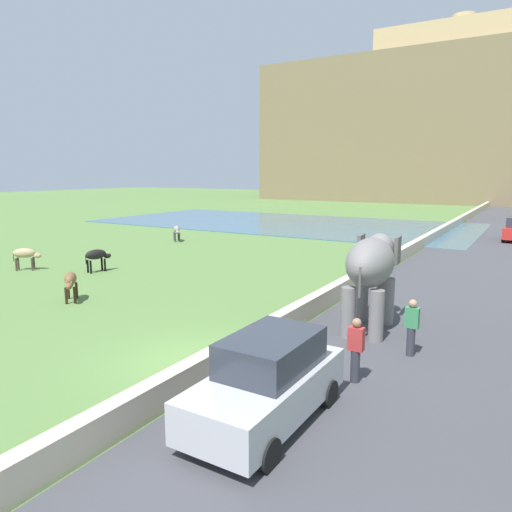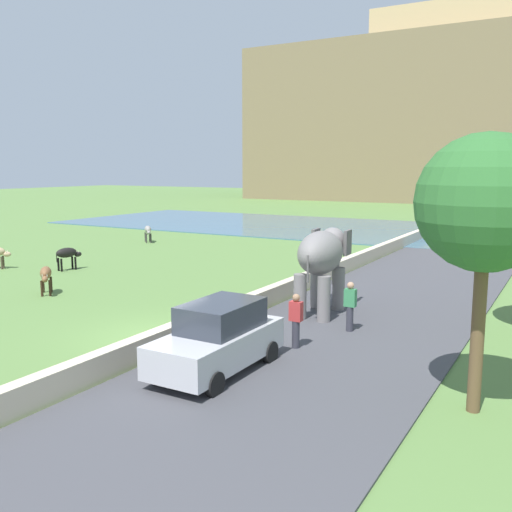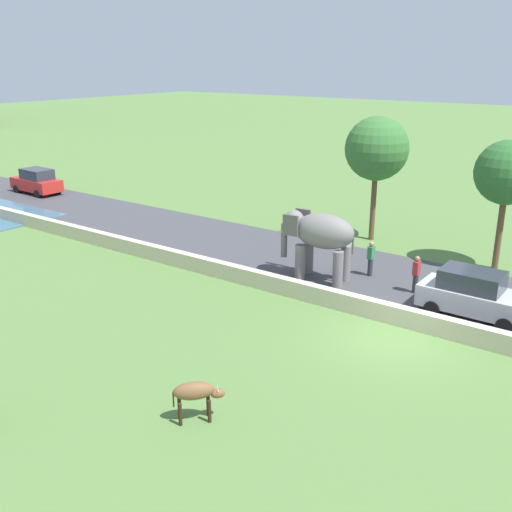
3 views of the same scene
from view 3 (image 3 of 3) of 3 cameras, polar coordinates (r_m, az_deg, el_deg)
name	(u,v)px [view 3 (image 3 of 3)]	position (r m, az deg, el deg)	size (l,w,h in m)	color
ground_plane	(393,339)	(21.13, 13.05, -7.76)	(220.00, 220.00, 0.00)	#567A3D
road_surface	(113,219)	(36.41, -13.64, 3.49)	(7.00, 120.00, 0.06)	#424247
barrier_wall	(82,234)	(32.52, -16.38, 2.05)	(0.40, 110.00, 0.71)	beige
elephant	(319,235)	(25.28, 6.08, 2.02)	(1.65, 3.53, 2.99)	slate
person_beside_elephant	(371,258)	(26.33, 11.00, -0.20)	(0.36, 0.22, 1.63)	#33333D
person_trailing	(416,274)	(24.85, 15.17, -1.67)	(0.36, 0.22, 1.63)	#33333D
car_silver	(474,294)	(23.32, 20.28, -3.50)	(1.82, 4.01, 1.80)	#B7B7BC
car_red	(37,181)	(44.67, -20.39, 6.75)	(1.91, 4.06, 1.80)	red
cow_brown	(196,393)	(16.05, -5.83, -12.98)	(1.23, 1.20, 1.15)	brown
tree_near	(507,173)	(28.20, 23.07, 7.35)	(2.83, 2.83, 5.86)	brown
tree_mid	(377,149)	(31.04, 11.57, 10.06)	(3.25, 3.25, 6.43)	brown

